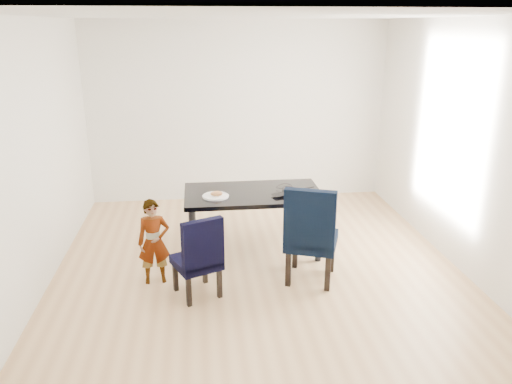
{
  "coord_description": "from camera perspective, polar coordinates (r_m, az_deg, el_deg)",
  "views": [
    {
      "loc": [
        -0.62,
        -5.02,
        2.62
      ],
      "look_at": [
        0.0,
        0.2,
        0.85
      ],
      "focal_mm": 35.0,
      "sensor_mm": 36.0,
      "label": 1
    }
  ],
  "objects": [
    {
      "name": "laptop",
      "position": [
        5.79,
        3.16,
        -0.12
      ],
      "size": [
        0.37,
        0.31,
        0.03
      ],
      "primitive_type": "imported",
      "rotation": [
        0.0,
        0.0,
        3.5
      ],
      "color": "black",
      "rests_on": "dining_table"
    },
    {
      "name": "ceiling",
      "position": [
        5.06,
        0.28,
        19.58
      ],
      "size": [
        4.5,
        5.0,
        0.01
      ],
      "primitive_type": "cube",
      "color": "white",
      "rests_on": "wall_back"
    },
    {
      "name": "cable_tangle",
      "position": [
        5.94,
        3.74,
        0.27
      ],
      "size": [
        0.2,
        0.2,
        0.01
      ],
      "primitive_type": "torus",
      "rotation": [
        0.0,
        0.0,
        -0.39
      ],
      "color": "black",
      "rests_on": "dining_table"
    },
    {
      "name": "wall_left",
      "position": [
        5.43,
        -24.14,
        3.44
      ],
      "size": [
        0.01,
        5.0,
        2.7
      ],
      "primitive_type": "cube",
      "color": "white",
      "rests_on": "ground"
    },
    {
      "name": "dining_table",
      "position": [
        5.99,
        -0.34,
        -3.4
      ],
      "size": [
        1.6,
        0.9,
        0.75
      ],
      "primitive_type": "cube",
      "color": "black",
      "rests_on": "floor"
    },
    {
      "name": "chair_left",
      "position": [
        5.05,
        -6.86,
        -7.16
      ],
      "size": [
        0.56,
        0.57,
        0.87
      ],
      "primitive_type": "cube",
      "rotation": [
        0.0,
        0.0,
        0.41
      ],
      "color": "black",
      "rests_on": "floor"
    },
    {
      "name": "chair_right",
      "position": [
        5.3,
        6.4,
        -4.6
      ],
      "size": [
        0.68,
        0.69,
        1.08
      ],
      "primitive_type": "cube",
      "rotation": [
        0.0,
        0.0,
        -0.36
      ],
      "color": "black",
      "rests_on": "floor"
    },
    {
      "name": "sandwich",
      "position": [
        5.68,
        -4.54,
        -0.17
      ],
      "size": [
        0.16,
        0.11,
        0.06
      ],
      "primitive_type": "ellipsoid",
      "rotation": [
        0.0,
        0.0,
        0.31
      ],
      "color": "#B67541",
      "rests_on": "plate"
    },
    {
      "name": "floor",
      "position": [
        5.7,
        0.24,
        -8.82
      ],
      "size": [
        4.5,
        5.0,
        0.01
      ],
      "primitive_type": "cube",
      "color": "tan",
      "rests_on": "ground"
    },
    {
      "name": "plate",
      "position": [
        5.71,
        -4.64,
        -0.48
      ],
      "size": [
        0.34,
        0.34,
        0.02
      ],
      "primitive_type": "cylinder",
      "rotation": [
        0.0,
        0.0,
        -0.13
      ],
      "color": "white",
      "rests_on": "dining_table"
    },
    {
      "name": "wall_back",
      "position": [
        7.65,
        -2.07,
        9.05
      ],
      "size": [
        4.5,
        0.01,
        2.7
      ],
      "primitive_type": "cube",
      "color": "white",
      "rests_on": "ground"
    },
    {
      "name": "wall_right",
      "position": [
        5.92,
        22.55,
        4.8
      ],
      "size": [
        0.01,
        5.0,
        2.7
      ],
      "primitive_type": "cube",
      "color": "silver",
      "rests_on": "ground"
    },
    {
      "name": "wall_front",
      "position": [
        2.88,
        6.42,
        -7.63
      ],
      "size": [
        4.5,
        0.01,
        2.7
      ],
      "primitive_type": "cube",
      "color": "silver",
      "rests_on": "ground"
    },
    {
      "name": "child",
      "position": [
        5.35,
        -11.59,
        -5.61
      ],
      "size": [
        0.36,
        0.26,
        0.92
      ],
      "primitive_type": "imported",
      "rotation": [
        0.0,
        0.0,
        0.12
      ],
      "color": "#FB3415",
      "rests_on": "floor"
    }
  ]
}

